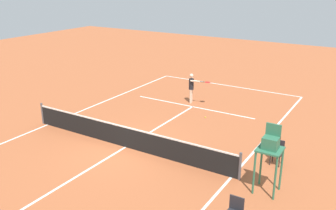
{
  "coord_description": "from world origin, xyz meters",
  "views": [
    {
      "loc": [
        -9.07,
        11.28,
        6.91
      ],
      "look_at": [
        0.12,
        -3.67,
        0.8
      ],
      "focal_mm": 39.51,
      "sensor_mm": 36.0,
      "label": 1
    }
  ],
  "objects_px": {
    "player_serving": "(192,86)",
    "courtside_chair_mid": "(277,151)",
    "tennis_ball": "(205,117)",
    "umpire_chair": "(270,148)"
  },
  "relations": [
    {
      "from": "tennis_ball",
      "to": "courtside_chair_mid",
      "type": "xyz_separation_m",
      "value": [
        -4.54,
        3.0,
        0.5
      ]
    },
    {
      "from": "player_serving",
      "to": "courtside_chair_mid",
      "type": "xyz_separation_m",
      "value": [
        -6.28,
        4.77,
        -0.5
      ]
    },
    {
      "from": "tennis_ball",
      "to": "courtside_chair_mid",
      "type": "distance_m",
      "value": 5.46
    },
    {
      "from": "umpire_chair",
      "to": "courtside_chair_mid",
      "type": "height_order",
      "value": "umpire_chair"
    },
    {
      "from": "umpire_chair",
      "to": "courtside_chair_mid",
      "type": "bearing_deg",
      "value": -82.6
    },
    {
      "from": "player_serving",
      "to": "courtside_chair_mid",
      "type": "distance_m",
      "value": 7.9
    },
    {
      "from": "player_serving",
      "to": "tennis_ball",
      "type": "height_order",
      "value": "player_serving"
    },
    {
      "from": "umpire_chair",
      "to": "player_serving",
      "type": "bearing_deg",
      "value": -46.52
    },
    {
      "from": "player_serving",
      "to": "tennis_ball",
      "type": "xyz_separation_m",
      "value": [
        -1.74,
        1.77,
        -1.0
      ]
    },
    {
      "from": "player_serving",
      "to": "tennis_ball",
      "type": "bearing_deg",
      "value": 31.46
    }
  ]
}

